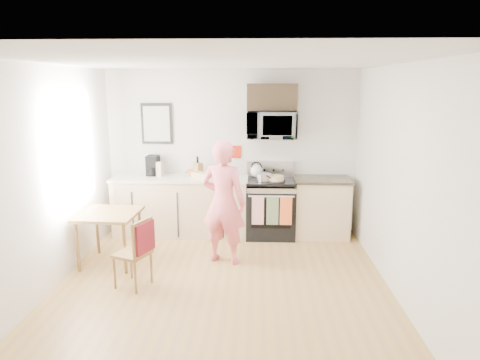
{
  "coord_description": "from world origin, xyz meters",
  "views": [
    {
      "loc": [
        0.41,
        -4.55,
        2.38
      ],
      "look_at": [
        0.19,
        1.0,
        1.13
      ],
      "focal_mm": 32.0,
      "sensor_mm": 36.0,
      "label": 1
    }
  ],
  "objects_px": {
    "person": "(224,202)",
    "cake": "(276,179)",
    "microwave": "(271,125)",
    "chair": "(140,244)",
    "dining_table": "(109,218)",
    "range": "(270,209)"
  },
  "relations": [
    {
      "from": "person",
      "to": "cake",
      "type": "bearing_deg",
      "value": -112.84
    },
    {
      "from": "microwave",
      "to": "cake",
      "type": "bearing_deg",
      "value": -74.04
    },
    {
      "from": "microwave",
      "to": "person",
      "type": "xyz_separation_m",
      "value": [
        -0.66,
        -1.16,
        -0.92
      ]
    },
    {
      "from": "person",
      "to": "chair",
      "type": "relative_size",
      "value": 1.97
    },
    {
      "from": "chair",
      "to": "cake",
      "type": "height_order",
      "value": "cake"
    },
    {
      "from": "person",
      "to": "microwave",
      "type": "bearing_deg",
      "value": -102.72
    },
    {
      "from": "person",
      "to": "chair",
      "type": "xyz_separation_m",
      "value": [
        -0.92,
        -0.82,
        -0.29
      ]
    },
    {
      "from": "dining_table",
      "to": "cake",
      "type": "relative_size",
      "value": 2.75
    },
    {
      "from": "person",
      "to": "chair",
      "type": "bearing_deg",
      "value": 58.73
    },
    {
      "from": "chair",
      "to": "cake",
      "type": "distance_m",
      "value": 2.42
    },
    {
      "from": "cake",
      "to": "chair",
      "type": "bearing_deg",
      "value": -134.07
    },
    {
      "from": "chair",
      "to": "microwave",
      "type": "bearing_deg",
      "value": 73.9
    },
    {
      "from": "range",
      "to": "dining_table",
      "type": "relative_size",
      "value": 1.53
    },
    {
      "from": "range",
      "to": "dining_table",
      "type": "distance_m",
      "value": 2.48
    },
    {
      "from": "cake",
      "to": "person",
      "type": "bearing_deg",
      "value": -129.72
    },
    {
      "from": "microwave",
      "to": "cake",
      "type": "relative_size",
      "value": 2.76
    },
    {
      "from": "dining_table",
      "to": "chair",
      "type": "bearing_deg",
      "value": -49.61
    },
    {
      "from": "chair",
      "to": "cake",
      "type": "xyz_separation_m",
      "value": [
        1.66,
        1.71,
        0.42
      ]
    },
    {
      "from": "microwave",
      "to": "chair",
      "type": "xyz_separation_m",
      "value": [
        -1.58,
        -1.98,
        -1.21
      ]
    },
    {
      "from": "range",
      "to": "chair",
      "type": "relative_size",
      "value": 1.36
    },
    {
      "from": "microwave",
      "to": "cake",
      "type": "distance_m",
      "value": 0.84
    },
    {
      "from": "microwave",
      "to": "person",
      "type": "height_order",
      "value": "microwave"
    }
  ]
}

